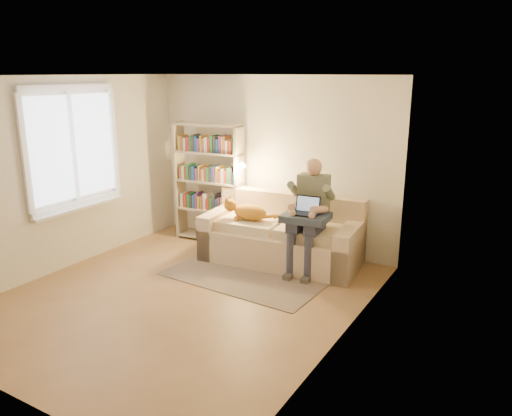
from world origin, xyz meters
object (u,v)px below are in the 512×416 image
Objects in this scene: laptop at (307,210)px; sofa at (282,238)px; person at (309,209)px; cat at (244,211)px; bookshelf at (209,177)px.

sofa is at bearing 147.68° from laptop.
person is at bearing -19.85° from sofa.
sofa is 0.78m from laptop.
person reaches higher than cat.
cat is 2.18× the size of laptop.
bookshelf is at bearing 165.45° from sofa.
sofa is 1.49× the size of person.
person is at bearing -1.24° from cat.
cat is at bearing -165.25° from sofa.
bookshelf is at bearing 160.59° from laptop.
person reaches higher than sofa.
person is 0.81× the size of bookshelf.
bookshelf reaches higher than cat.
person is 1.93m from bookshelf.
cat is at bearing 171.35° from laptop.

